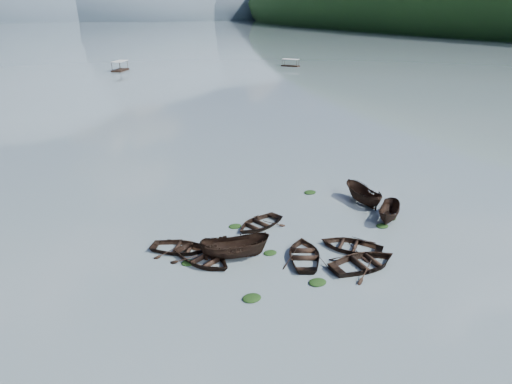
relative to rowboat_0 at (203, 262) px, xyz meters
name	(u,v)px	position (x,y,z in m)	size (l,w,h in m)	color
ground_plane	(333,284)	(6.75, -6.15, 0.00)	(2400.00, 2400.00, 0.00)	slate
haze_mtn_b	(4,19)	(-53.25, 893.85, 0.00)	(520.00, 520.00, 340.00)	#475666
haze_mtn_c	(125,18)	(146.75, 893.85, 0.00)	(520.00, 520.00, 260.00)	#475666
haze_mtn_d	(217,17)	(326.75, 893.85, 0.00)	(520.00, 520.00, 220.00)	#475666
rowboat_0	(203,262)	(0.00, 0.00, 0.00)	(3.39, 4.74, 0.98)	black
rowboat_1	(304,258)	(6.72, -2.51, 0.00)	(3.34, 4.68, 0.97)	black
rowboat_2	(235,258)	(2.24, -0.41, 0.00)	(1.87, 4.98, 1.92)	black
rowboat_3	(351,249)	(10.52, -2.76, 0.00)	(3.25, 4.55, 0.94)	black
rowboat_4	(364,267)	(9.84, -5.23, 0.00)	(3.60, 5.04, 1.04)	black
rowboat_5	(389,220)	(16.39, 0.07, 0.00)	(1.58, 4.20, 1.62)	black
rowboat_6	(180,251)	(-1.05, 2.20, 0.00)	(3.07, 4.30, 0.89)	black
rowboat_7	(259,226)	(5.93, 3.47, 0.00)	(3.16, 4.43, 0.92)	black
rowboat_8	(362,203)	(16.52, 3.92, 0.00)	(1.75, 4.64, 1.79)	black
weed_clump_0	(252,299)	(1.30, -5.46, 0.00)	(1.19, 0.97, 0.26)	black
weed_clump_1	(270,253)	(4.79, -0.91, 0.00)	(1.00, 0.80, 0.22)	black
weed_clump_2	(317,283)	(5.87, -5.65, 0.00)	(1.20, 0.96, 0.26)	black
weed_clump_3	(382,227)	(15.04, -0.77, 0.00)	(1.03, 0.87, 0.23)	black
weed_clump_4	(390,219)	(16.60, 0.10, 0.00)	(1.01, 0.80, 0.21)	black
weed_clump_5	(189,263)	(-0.97, 0.20, 0.00)	(1.06, 0.85, 0.22)	black
weed_clump_6	(235,227)	(4.10, 4.18, 0.00)	(1.05, 0.88, 0.22)	black
weed_clump_7	(310,193)	(13.43, 7.97, 0.00)	(1.20, 0.96, 0.26)	black
pontoon_centre	(120,71)	(12.04, 110.55, 0.00)	(2.82, 6.76, 2.59)	black
pontoon_right	(290,66)	(61.35, 99.93, 0.00)	(2.26, 5.43, 2.08)	black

